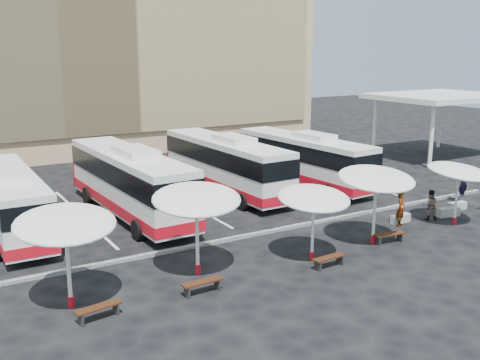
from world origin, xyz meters
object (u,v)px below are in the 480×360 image
bus_0 (11,199)px  sunshade_2 (314,198)px  sunshade_0 (65,224)px  passenger_3 (461,188)px  conc_bench_0 (401,219)px  conc_bench_2 (457,206)px  sunshade_4 (459,172)px  conc_bench_1 (448,212)px  passenger_1 (431,205)px  bus_1 (130,180)px  wood_bench_1 (202,284)px  bus_2 (225,163)px  wood_bench_0 (98,309)px  bus_3 (303,158)px  sunshade_1 (197,199)px  wood_bench_2 (329,259)px  passenger_0 (401,209)px  wood_bench_3 (389,236)px  sunshade_3 (376,179)px

bus_0 → sunshade_2: bearing=-44.0°
sunshade_0 → passenger_3: bearing=5.1°
conc_bench_0 → conc_bench_2: bearing=1.2°
sunshade_4 → sunshade_0: bearing=178.5°
conc_bench_1 → passenger_1: size_ratio=0.77×
bus_0 → bus_1: 6.02m
sunshade_2 → wood_bench_1: sunshade_2 is taller
bus_2 → conc_bench_0: size_ratio=10.22×
sunshade_4 → wood_bench_1: bearing=-176.9°
sunshade_2 → wood_bench_1: size_ratio=2.16×
sunshade_4 → bus_0: bearing=153.0°
wood_bench_0 → conc_bench_0: bearing=8.6°
wood_bench_0 → conc_bench_2: (21.29, 2.64, -0.15)m
passenger_1 → bus_3: bearing=-45.3°
bus_2 → conc_bench_1: size_ratio=9.34×
conc_bench_1 → bus_2: bearing=126.6°
wood_bench_1 → sunshade_1: bearing=68.9°
wood_bench_2 → bus_1: bearing=111.8°
sunshade_2 → passenger_3: size_ratio=1.94×
sunshade_2 → passenger_0: (6.82, 1.47, -1.84)m
bus_1 → passenger_1: bearing=-35.6°
bus_1 → passenger_3: bus_1 is taller
wood_bench_3 → conc_bench_2: size_ratio=1.38×
sunshade_1 → sunshade_2: (4.93, -1.10, -0.39)m
sunshade_1 → wood_bench_2: size_ratio=2.79×
bus_0 → wood_bench_3: (14.85, -10.47, -1.36)m
sunshade_1 → sunshade_4: (14.32, -0.90, -0.34)m
wood_bench_0 → conc_bench_1: (19.83, 2.02, -0.14)m
sunshade_1 → wood_bench_0: size_ratio=2.70×
wood_bench_1 → bus_1: bearing=83.9°
bus_3 → passenger_3: size_ratio=6.37×
wood_bench_3 → conc_bench_1: 6.07m
sunshade_1 → passenger_3: (18.02, 1.68, -2.23)m
bus_3 → passenger_1: size_ratio=6.99×
sunshade_0 → bus_1: bearing=59.4°
sunshade_0 → sunshade_4: bearing=-1.5°
conc_bench_0 → sunshade_1: bearing=-176.5°
bus_2 → wood_bench_3: 12.35m
passenger_3 → sunshade_3: bearing=4.6°
wood_bench_3 → conc_bench_2: wood_bench_3 is taller
bus_2 → sunshade_0: size_ratio=3.27×
wood_bench_1 → passenger_0: passenger_0 is taller
wood_bench_0 → passenger_3: passenger_3 is taller
bus_1 → passenger_1: 16.09m
sunshade_1 → wood_bench_3: size_ratio=2.74×
bus_3 → conc_bench_1: (2.49, -9.76, -1.59)m
sunshade_4 → wood_bench_0: size_ratio=2.53×
wood_bench_2 → conc_bench_2: size_ratio=1.35×
bus_3 → sunshade_2: size_ratio=3.28×
sunshade_3 → wood_bench_3: sunshade_3 is taller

